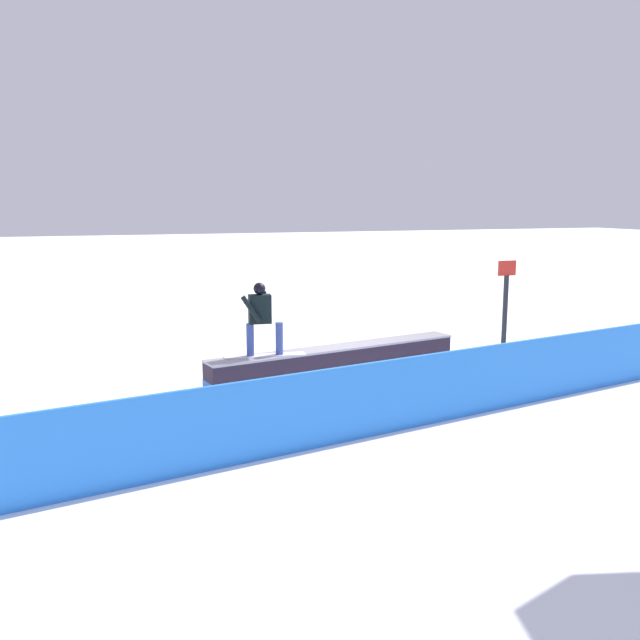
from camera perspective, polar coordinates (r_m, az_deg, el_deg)
ground_plane at (r=13.44m, az=1.44°, el=-4.48°), size 120.00×120.00×0.00m
grind_box at (r=13.38m, az=1.44°, el=-3.47°), size 5.42×1.57×0.53m
snowboarder at (r=12.42m, az=-4.98°, el=0.28°), size 1.53×0.42×1.36m
safety_fence at (r=10.30m, az=8.39°, el=-5.93°), size 12.41×2.44×1.09m
trail_marker at (r=14.20m, az=15.28°, el=0.74°), size 0.40×0.10×2.18m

